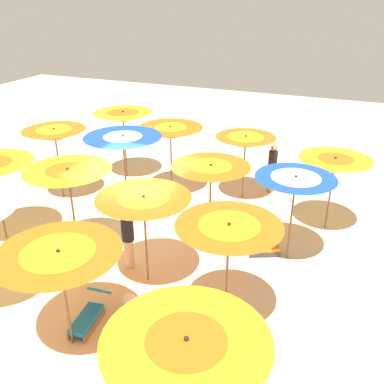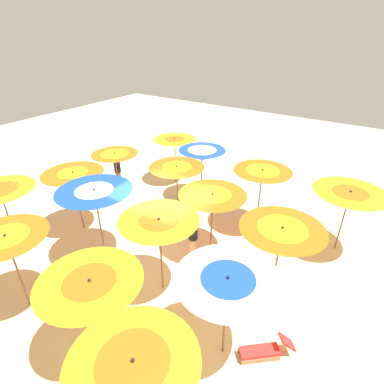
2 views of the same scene
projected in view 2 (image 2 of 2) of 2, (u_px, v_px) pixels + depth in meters
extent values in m
cube|color=beige|center=(166.00, 253.00, 10.25)|extent=(39.64, 39.64, 0.04)
cylinder|color=brown|center=(175.00, 162.00, 14.53)|extent=(0.05, 0.05, 1.98)
cone|color=yellow|center=(175.00, 142.00, 14.06)|extent=(1.96, 1.96, 0.31)
cone|color=orange|center=(175.00, 141.00, 14.02)|extent=(0.97, 0.97, 0.15)
sphere|color=black|center=(175.00, 138.00, 13.97)|extent=(0.07, 0.07, 0.07)
cylinder|color=brown|center=(118.00, 179.00, 13.01)|extent=(0.05, 0.05, 1.92)
cone|color=orange|center=(115.00, 158.00, 12.55)|extent=(1.90, 1.90, 0.37)
cone|color=yellow|center=(115.00, 156.00, 12.51)|extent=(1.13, 1.13, 0.22)
sphere|color=black|center=(114.00, 153.00, 12.44)|extent=(0.07, 0.07, 0.07)
cylinder|color=brown|center=(79.00, 204.00, 11.01)|extent=(0.05, 0.05, 2.09)
cone|color=orange|center=(74.00, 178.00, 10.51)|extent=(2.10, 2.10, 0.39)
cone|color=yellow|center=(73.00, 175.00, 10.46)|extent=(1.02, 1.02, 0.19)
sphere|color=black|center=(73.00, 172.00, 10.40)|extent=(0.07, 0.07, 0.07)
cylinder|color=brown|center=(11.00, 225.00, 9.74)|extent=(0.05, 0.05, 2.21)
cone|color=yellow|center=(1.00, 195.00, 9.21)|extent=(2.05, 2.05, 0.37)
cone|color=orange|center=(0.00, 192.00, 9.17)|extent=(1.12, 1.12, 0.20)
cylinder|color=brown|center=(202.00, 177.00, 13.04)|extent=(0.05, 0.05, 2.02)
cone|color=#1947B2|center=(202.00, 155.00, 12.55)|extent=(1.94, 1.94, 0.45)
cone|color=white|center=(202.00, 153.00, 12.50)|extent=(1.18, 1.18, 0.27)
sphere|color=black|center=(202.00, 149.00, 12.43)|extent=(0.07, 0.07, 0.07)
cylinder|color=brown|center=(177.00, 197.00, 11.41)|extent=(0.05, 0.05, 2.10)
cone|color=orange|center=(177.00, 172.00, 10.91)|extent=(1.99, 1.99, 0.41)
cone|color=yellow|center=(177.00, 170.00, 10.86)|extent=(1.05, 1.05, 0.22)
sphere|color=black|center=(177.00, 166.00, 10.79)|extent=(0.07, 0.07, 0.07)
cylinder|color=brown|center=(101.00, 227.00, 9.59)|extent=(0.05, 0.05, 2.26)
cone|color=#1947B2|center=(95.00, 196.00, 9.05)|extent=(2.26, 2.26, 0.38)
cone|color=white|center=(95.00, 193.00, 9.00)|extent=(1.12, 1.12, 0.19)
sphere|color=black|center=(94.00, 189.00, 8.94)|extent=(0.07, 0.07, 0.07)
cylinder|color=brown|center=(19.00, 275.00, 7.82)|extent=(0.05, 0.05, 2.13)
cone|color=orange|center=(7.00, 243.00, 7.31)|extent=(1.98, 1.98, 0.38)
cone|color=yellow|center=(6.00, 240.00, 7.27)|extent=(1.09, 1.09, 0.21)
sphere|color=black|center=(5.00, 235.00, 7.21)|extent=(0.07, 0.07, 0.07)
cylinder|color=brown|center=(259.00, 202.00, 11.06)|extent=(0.05, 0.05, 2.15)
cone|color=orange|center=(262.00, 175.00, 10.54)|extent=(2.02, 2.02, 0.37)
cone|color=yellow|center=(262.00, 173.00, 10.50)|extent=(1.15, 1.15, 0.21)
sphere|color=black|center=(263.00, 170.00, 10.43)|extent=(0.07, 0.07, 0.07)
cylinder|color=brown|center=(211.00, 226.00, 9.85)|extent=(0.05, 0.05, 2.03)
cone|color=orange|center=(212.00, 199.00, 9.37)|extent=(2.11, 2.11, 0.30)
cone|color=yellow|center=(212.00, 197.00, 9.33)|extent=(1.15, 1.15, 0.16)
sphere|color=black|center=(213.00, 194.00, 9.28)|extent=(0.07, 0.07, 0.07)
cylinder|color=brown|center=(161.00, 258.00, 8.36)|extent=(0.05, 0.05, 2.18)
cone|color=yellow|center=(159.00, 226.00, 7.84)|extent=(2.11, 2.11, 0.37)
cone|color=orange|center=(159.00, 223.00, 7.79)|extent=(1.05, 1.05, 0.19)
sphere|color=black|center=(159.00, 219.00, 7.73)|extent=(0.07, 0.07, 0.07)
cylinder|color=brown|center=(98.00, 321.00, 6.63)|extent=(0.05, 0.05, 2.08)
cone|color=yellow|center=(91.00, 287.00, 6.13)|extent=(2.15, 2.15, 0.32)
cone|color=orange|center=(90.00, 284.00, 6.09)|extent=(1.08, 1.08, 0.16)
sphere|color=black|center=(89.00, 280.00, 6.04)|extent=(0.07, 0.07, 0.07)
cylinder|color=brown|center=(341.00, 224.00, 9.98)|extent=(0.05, 0.05, 1.98)
cone|color=yellow|center=(349.00, 198.00, 9.50)|extent=(2.25, 2.25, 0.43)
cone|color=orange|center=(350.00, 195.00, 9.45)|extent=(1.08, 1.08, 0.21)
sphere|color=black|center=(351.00, 191.00, 9.38)|extent=(0.07, 0.07, 0.07)
cylinder|color=brown|center=(277.00, 262.00, 8.42)|extent=(0.05, 0.05, 1.92)
cone|color=orange|center=(281.00, 234.00, 7.96)|extent=(2.25, 2.25, 0.37)
cone|color=yellow|center=(282.00, 232.00, 7.92)|extent=(1.31, 1.31, 0.22)
sphere|color=black|center=(283.00, 227.00, 7.85)|extent=(0.07, 0.07, 0.07)
cylinder|color=brown|center=(225.00, 320.00, 6.62)|extent=(0.05, 0.05, 2.15)
cone|color=white|center=(228.00, 284.00, 6.11)|extent=(2.19, 2.19, 0.31)
cone|color=#1947B2|center=(228.00, 281.00, 6.07)|extent=(1.12, 1.12, 0.16)
sphere|color=black|center=(228.00, 277.00, 6.02)|extent=(0.07, 0.07, 0.07)
cone|color=yellow|center=(134.00, 370.00, 4.69)|extent=(2.09, 2.09, 0.42)
cone|color=orange|center=(134.00, 366.00, 4.65)|extent=(1.16, 1.16, 0.23)
sphere|color=black|center=(133.00, 360.00, 4.58)|extent=(0.07, 0.07, 0.07)
cube|color=olive|center=(162.00, 221.00, 11.79)|extent=(0.62, 0.77, 0.14)
cube|color=olive|center=(164.00, 225.00, 11.52)|extent=(0.62, 0.77, 0.14)
cube|color=white|center=(163.00, 220.00, 11.59)|extent=(0.84, 0.95, 0.10)
cube|color=white|center=(148.00, 218.00, 11.33)|extent=(0.42, 0.41, 0.36)
cube|color=olive|center=(259.00, 275.00, 9.22)|extent=(0.90, 0.14, 0.14)
cube|color=olive|center=(255.00, 282.00, 8.95)|extent=(0.90, 0.14, 0.14)
cube|color=#1972B7|center=(258.00, 276.00, 9.03)|extent=(0.94, 0.46, 0.10)
cube|color=#1972B7|center=(238.00, 263.00, 9.17)|extent=(0.45, 0.40, 0.39)
cube|color=olive|center=(261.00, 360.00, 6.86)|extent=(0.71, 0.62, 0.14)
cube|color=olive|center=(257.00, 348.00, 7.12)|extent=(0.71, 0.62, 0.14)
cube|color=red|center=(259.00, 351.00, 6.93)|extent=(0.88, 0.81, 0.10)
cube|color=red|center=(287.00, 342.00, 6.90)|extent=(0.48, 0.47, 0.38)
cube|color=#333338|center=(191.00, 202.00, 13.03)|extent=(0.37, 0.75, 0.14)
cube|color=#333338|center=(199.00, 203.00, 12.98)|extent=(0.37, 0.75, 0.14)
cube|color=orange|center=(195.00, 200.00, 12.95)|extent=(0.65, 0.88, 0.10)
cube|color=orange|center=(193.00, 203.00, 12.38)|extent=(0.46, 0.45, 0.30)
cylinder|color=#A3704C|center=(119.00, 180.00, 14.23)|extent=(0.24, 0.24, 0.78)
cylinder|color=black|center=(117.00, 165.00, 13.88)|extent=(0.30, 0.30, 0.68)
sphere|color=#A3704C|center=(116.00, 156.00, 13.66)|extent=(0.21, 0.21, 0.21)
cylinder|color=#D8A87F|center=(193.00, 248.00, 9.82)|extent=(0.24, 0.24, 0.79)
cylinder|color=black|center=(193.00, 230.00, 9.47)|extent=(0.30, 0.30, 0.69)
sphere|color=#D8A87F|center=(193.00, 218.00, 9.25)|extent=(0.21, 0.21, 0.21)
sphere|color=white|center=(237.00, 257.00, 9.84)|extent=(0.29, 0.29, 0.29)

